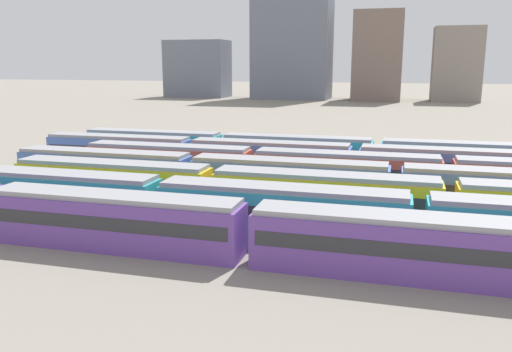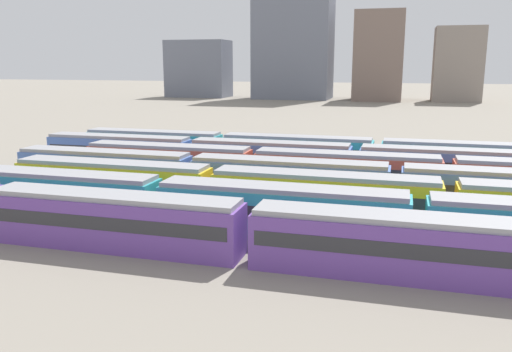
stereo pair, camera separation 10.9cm
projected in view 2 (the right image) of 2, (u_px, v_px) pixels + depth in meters
ground_plane at (143, 189)px, 51.98m from camera, size 600.00×600.00×0.00m
train_track_0 at (248, 232)px, 32.86m from camera, size 74.70×3.06×3.75m
train_track_3 at (288, 179)px, 47.74m from camera, size 55.80×3.06×3.75m
train_track_5 at (449, 166)px, 53.72m from camera, size 93.60×3.06×3.75m
train_track_6 at (297, 151)px, 63.03m from camera, size 55.80×3.06×3.75m
distant_building_0 at (199, 69)px, 193.10m from camera, size 22.29×12.97×20.40m
distant_building_1 at (294, 33)px, 181.23m from camera, size 26.25×17.28×44.94m
distant_building_2 at (379, 56)px, 175.26m from camera, size 15.71×20.84×28.90m
distant_building_3 at (458, 64)px, 169.30m from camera, size 14.96×13.10×23.68m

